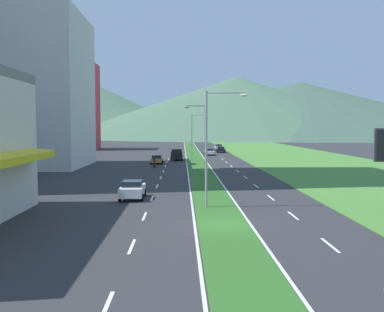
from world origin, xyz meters
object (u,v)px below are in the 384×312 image
at_px(car_2, 209,152).
at_px(car_1, 133,189).
at_px(street_lamp_mid, 203,135).
at_px(pickup_truck_0, 177,155).
at_px(car_3, 157,159).
at_px(car_4, 218,147).
at_px(street_lamp_near, 211,140).
at_px(car_0, 221,149).
at_px(street_lamp_far, 194,134).
at_px(motorcycle_rider, 154,163).

bearing_deg(car_2, car_1, -9.93).
relative_size(street_lamp_mid, car_2, 1.85).
bearing_deg(pickup_truck_0, car_3, 159.13).
bearing_deg(car_1, car_4, -10.12).
bearing_deg(car_4, pickup_truck_0, -17.69).
xyz_separation_m(car_1, car_4, (13.63, 76.38, 0.01)).
bearing_deg(pickup_truck_0, street_lamp_near, -176.24).
distance_m(car_0, pickup_truck_0, 25.35).
distance_m(street_lamp_far, pickup_truck_0, 5.52).
relative_size(street_lamp_far, car_4, 1.74).
bearing_deg(car_3, street_lamp_mid, -157.99).
distance_m(car_0, car_2, 10.18).
height_order(street_lamp_mid, car_1, street_lamp_mid).
xyz_separation_m(car_0, pickup_truck_0, (-10.18, -23.21, 0.25)).
bearing_deg(car_4, motorcycle_rider, -15.89).
distance_m(street_lamp_near, pickup_truck_0, 48.34).
bearing_deg(pickup_truck_0, car_1, 175.79).
xyz_separation_m(car_1, car_2, (10.04, 57.34, -0.05)).
distance_m(car_0, car_4, 9.43).
bearing_deg(street_lamp_mid, car_2, 85.35).
xyz_separation_m(street_lamp_near, car_2, (3.66, 61.66, -4.35)).
height_order(street_lamp_far, car_0, street_lamp_far).
height_order(street_lamp_mid, pickup_truck_0, street_lamp_mid).
bearing_deg(car_4, street_lamp_far, -11.85).
bearing_deg(street_lamp_far, car_3, -136.92).
height_order(car_0, car_4, car_4).
relative_size(street_lamp_near, motorcycle_rider, 4.39).
bearing_deg(street_lamp_far, car_1, -98.63).
xyz_separation_m(car_1, car_3, (0.04, 35.39, -0.05)).
bearing_deg(street_lamp_mid, street_lamp_far, 91.59).
bearing_deg(car_0, car_3, -22.95).
relative_size(car_0, pickup_truck_0, 0.75).
xyz_separation_m(car_3, pickup_truck_0, (3.18, 8.35, 0.24)).
bearing_deg(car_2, street_lamp_far, -13.22).
xyz_separation_m(street_lamp_near, car_0, (7.02, 71.28, -4.37)).
bearing_deg(motorcycle_rider, car_4, -15.89).
relative_size(pickup_truck_0, motorcycle_rider, 2.70).
distance_m(street_lamp_near, motorcycle_rider, 33.89).
bearing_deg(street_lamp_mid, car_3, 112.01).
xyz_separation_m(pickup_truck_0, motorcycle_rider, (-3.16, -15.05, -0.24)).
height_order(street_lamp_mid, car_3, street_lamp_mid).
relative_size(street_lamp_near, car_3, 2.18).
height_order(car_3, motorcycle_rider, motorcycle_rider).
relative_size(street_lamp_far, car_2, 1.74).
xyz_separation_m(street_lamp_mid, motorcycle_rider, (-6.82, 10.23, -4.36)).
height_order(street_lamp_far, pickup_truck_0, street_lamp_far).
xyz_separation_m(street_lamp_near, pickup_truck_0, (-3.16, 48.06, -4.12)).
bearing_deg(street_lamp_near, car_0, 84.38).
xyz_separation_m(street_lamp_far, car_3, (-6.21, -5.81, -4.09)).
distance_m(car_1, car_2, 58.22).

